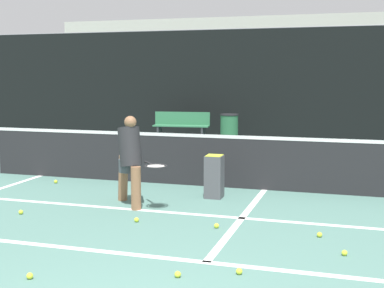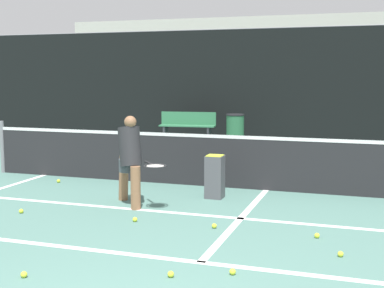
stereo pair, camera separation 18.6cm
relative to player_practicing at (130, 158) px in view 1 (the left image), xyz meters
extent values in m
cube|color=white|center=(1.80, -2.10, -0.74)|extent=(11.00, 0.10, 0.01)
cube|color=white|center=(1.80, -0.23, -0.74)|extent=(8.25, 0.10, 0.01)
cube|color=white|center=(1.80, -0.18, -0.74)|extent=(0.10, 3.84, 0.01)
cube|color=#232326|center=(1.80, 1.74, -0.27)|extent=(11.00, 0.02, 0.95)
cube|color=white|center=(1.80, 1.74, 0.17)|extent=(11.00, 0.03, 0.06)
cube|color=black|center=(1.80, 9.30, 0.96)|extent=(24.00, 0.06, 3.42)
cylinder|color=slate|center=(1.80, 9.30, 2.69)|extent=(24.00, 0.04, 0.04)
cylinder|color=#8C6042|center=(0.18, -0.21, -0.42)|extent=(0.15, 0.15, 0.65)
cylinder|color=#8C6042|center=(-0.24, 0.25, -0.37)|extent=(0.27, 0.28, 0.76)
cylinder|color=#3F474C|center=(-0.04, 0.03, -0.12)|extent=(0.32, 0.32, 0.20)
cylinder|color=#262628|center=(0.00, -0.01, 0.17)|extent=(0.42, 0.42, 0.68)
sphere|color=#8C6042|center=(0.03, -0.04, 0.56)|extent=(0.19, 0.19, 0.19)
cylinder|color=#262628|center=(0.28, 0.05, -0.07)|extent=(0.22, 0.24, 0.03)
torus|color=#262628|center=(0.49, -0.18, -0.07)|extent=(0.48, 0.48, 0.02)
cylinder|color=beige|center=(0.49, -0.18, -0.07)|extent=(0.37, 0.37, 0.01)
sphere|color=#D1E033|center=(-1.31, -0.96, -0.71)|extent=(0.07, 0.07, 0.07)
sphere|color=#D1E033|center=(3.22, -1.44, -0.71)|extent=(0.07, 0.07, 0.07)
sphere|color=#D1E033|center=(2.91, -0.82, -0.71)|extent=(0.07, 0.07, 0.07)
sphere|color=#D1E033|center=(2.21, -2.34, -0.71)|extent=(0.07, 0.07, 0.07)
sphere|color=#D1E033|center=(0.46, -0.85, -0.71)|extent=(0.07, 0.07, 0.07)
sphere|color=#D1E033|center=(0.25, -3.07, -0.71)|extent=(0.07, 0.07, 0.07)
sphere|color=#D1E033|center=(1.64, -2.60, -0.71)|extent=(0.07, 0.07, 0.07)
sphere|color=#D1E033|center=(-2.02, 1.16, -0.71)|extent=(0.07, 0.07, 0.07)
sphere|color=#D1E033|center=(1.58, -0.81, -0.71)|extent=(0.07, 0.07, 0.07)
cube|color=#4C4C51|center=(1.10, 0.89, -0.40)|extent=(0.28, 0.28, 0.70)
cube|color=#D1E033|center=(1.10, 0.89, -0.07)|extent=(0.25, 0.25, 0.06)
cube|color=#33724C|center=(-1.87, 8.17, -0.31)|extent=(1.77, 0.53, 0.04)
cube|color=#33724C|center=(-1.89, 8.35, -0.10)|extent=(1.74, 0.22, 0.42)
cube|color=#333338|center=(-2.56, 8.10, -0.53)|extent=(0.06, 0.32, 0.44)
cube|color=#333338|center=(-1.18, 8.25, -0.53)|extent=(0.06, 0.32, 0.44)
cylinder|color=#28603D|center=(-0.33, 8.10, -0.34)|extent=(0.53, 0.53, 0.81)
cylinder|color=black|center=(-0.33, 8.10, 0.08)|extent=(0.55, 0.55, 0.04)
cube|color=maroon|center=(-0.76, 12.62, -0.31)|extent=(1.68, 4.18, 0.88)
cube|color=#1E2328|center=(-0.76, 12.41, 0.43)|extent=(1.41, 2.51, 0.59)
cylinder|color=black|center=(-0.01, 13.95, -0.45)|extent=(0.18, 0.60, 0.60)
cylinder|color=black|center=(-0.01, 11.28, -0.45)|extent=(0.18, 0.60, 0.60)
cube|color=#B2ADA3|center=(1.80, 27.14, 2.07)|extent=(36.00, 2.40, 5.62)
camera|label=1|loc=(3.28, -7.45, 1.27)|focal=50.00mm
camera|label=2|loc=(3.46, -7.40, 1.27)|focal=50.00mm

